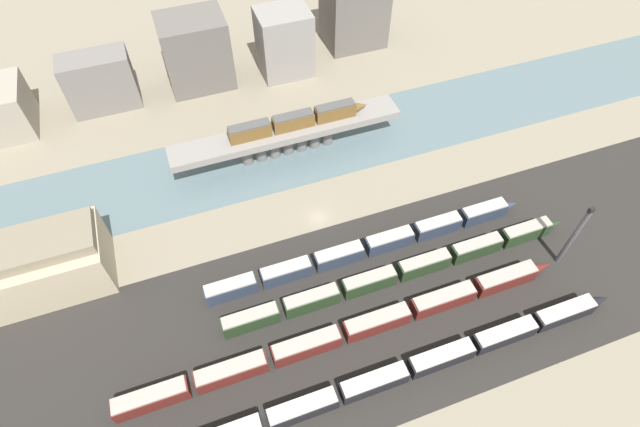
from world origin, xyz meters
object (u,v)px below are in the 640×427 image
Objects in this scene: train_yard_near at (348,392)px; warehouse_building at (46,263)px; signal_tower at (573,237)px; train_yard_mid at (350,331)px; train_yard_outer at (370,247)px; train_on_bridge at (298,120)px; train_yard_far at (402,272)px.

warehouse_building reaches higher than train_yard_near.
train_yard_near is 6.22× the size of signal_tower.
train_yard_mid is 1.23× the size of train_yard_outer.
train_yard_mid is at bearing -124.03° from train_yard_outer.
train_yard_mid is (-6.58, -49.38, -7.28)m from train_on_bridge.
signal_tower is (31.62, -7.27, 6.40)m from train_yard_far.
train_yard_near is 60.77m from warehouse_building.
train_yard_outer is 38.77m from signal_tower.
signal_tower is (95.58, -29.48, 2.10)m from warehouse_building.
train_yard_far is at bearing 44.06° from train_yard_near.
train_on_bridge is 60.77m from train_yard_near.
warehouse_building is (-56.30, -19.01, -2.89)m from train_on_bridge.
train_yard_outer is 62.27m from warehouse_building.
train_yard_near is at bearing -100.54° from train_on_bridge.
train_on_bridge reaches higher than train_yard_far.
train_on_bridge is 62.41m from signal_tower.
train_yard_outer is at bearing -13.58° from warehouse_building.
train_on_bridge reaches higher than train_yard_mid.
signal_tower reaches higher than train_yard_near.
train_yard_far is at bearing -79.47° from train_on_bridge.
train_yard_mid is 4.99× the size of signal_tower.
train_yard_far reaches higher than train_yard_near.
signal_tower is at bearing -17.14° from warehouse_building.
train_yard_far is 4.31× the size of signal_tower.
train_on_bridge reaches higher than train_yard_outer.
train_yard_far is at bearing -19.14° from warehouse_building.
train_on_bridge is at bearing 79.46° from train_yard_near.
train_yard_far is 1.06× the size of train_yard_outer.
train_yard_outer is 3.15× the size of warehouse_building.
train_yard_mid is at bearing -178.89° from signal_tower.
signal_tower reaches higher than train_yard_outer.
signal_tower is at bearing -50.99° from train_on_bridge.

